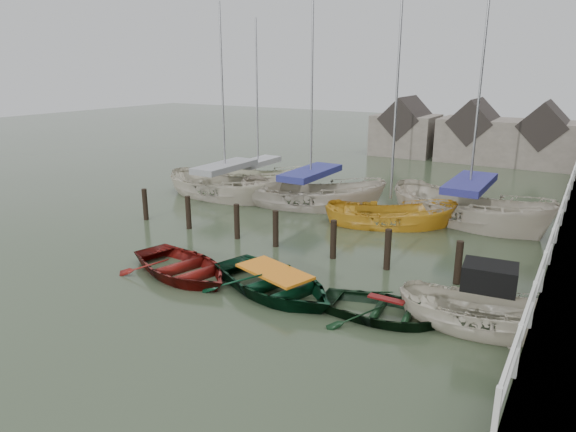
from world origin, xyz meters
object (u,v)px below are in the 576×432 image
Objects in this scene: sailboat_a at (226,196)px; sailboat_b at (310,205)px; rowboat_green at (275,293)px; rowboat_red at (183,275)px; sailboat_d at (466,221)px; sailboat_e at (258,184)px; sailboat_c at (389,225)px; motorboat at (482,327)px; rowboat_dkgreen at (385,318)px.

sailboat_a is 0.87× the size of sailboat_b.
rowboat_red is at bearing 114.34° from rowboat_green.
sailboat_b is at bearing 118.31° from sailboat_d.
rowboat_green is 12.02m from sailboat_a.
rowboat_red is 0.42× the size of sailboat_e.
sailboat_d is (2.73, 2.17, 0.04)m from sailboat_c.
sailboat_a is at bearing 85.62° from sailboat_b.
motorboat is 16.21m from sailboat_a.
motorboat is 12.86m from sailboat_b.
sailboat_c reaches higher than rowboat_green.
motorboat is at bearing -64.68° from rowboat_green.
motorboat is 0.36× the size of sailboat_b.
sailboat_b is 1.24× the size of sailboat_c.
rowboat_green is at bearing -171.13° from sailboat_b.
rowboat_green is 0.37× the size of sailboat_b.
sailboat_b reaches higher than motorboat.
motorboat is at bearing -117.59° from sailboat_a.
rowboat_green is 0.42× the size of sailboat_a.
motorboat reaches higher than rowboat_dkgreen.
sailboat_e is at bearing 46.30° from motorboat.
sailboat_d is (3.27, 10.46, 0.06)m from rowboat_green.
rowboat_red is 9.18m from motorboat.
sailboat_e reaches higher than rowboat_dkgreen.
sailboat_b is at bearing 55.28° from sailboat_c.
rowboat_dkgreen is at bearing -69.39° from rowboat_green.
rowboat_red is 0.34× the size of sailboat_b.
rowboat_dkgreen is at bearing -144.35° from sailboat_e.
rowboat_dkgreen is at bearing 178.00° from sailboat_c.
rowboat_green is 10.08m from sailboat_b.
sailboat_d is at bearing -79.87° from sailboat_a.
rowboat_green is 0.45× the size of sailboat_c.
sailboat_a is at bearing 66.60° from sailboat_c.
rowboat_green is (3.29, 0.41, 0.00)m from rowboat_red.
rowboat_green is 14.58m from sailboat_e.
sailboat_b reaches higher than rowboat_red.
rowboat_red is at bearing 134.60° from sailboat_c.
sailboat_b reaches higher than rowboat_dkgreen.
sailboat_c reaches higher than motorboat.
sailboat_d is at bearing -0.15° from rowboat_green.
sailboat_a reaches higher than rowboat_green.
motorboat is at bearing -144.90° from sailboat_b.
motorboat is 0.42× the size of sailboat_a.
sailboat_a is 8.98m from sailboat_c.
sailboat_c is (-2.89, 8.08, 0.02)m from rowboat_dkgreen.
sailboat_c is at bearing -8.17° from rowboat_red.
sailboat_a reaches higher than rowboat_dkgreen.
rowboat_red is 0.94× the size of rowboat_green.
sailboat_a is at bearing 61.77° from rowboat_green.
sailboat_e is at bearing 3.67° from sailboat_a.
rowboat_dkgreen is 16.68m from sailboat_e.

